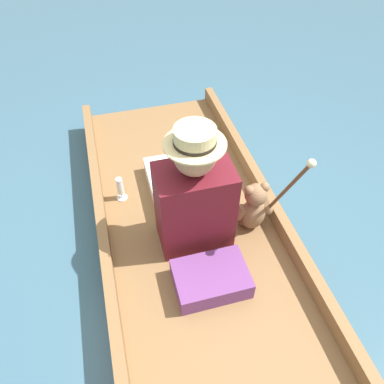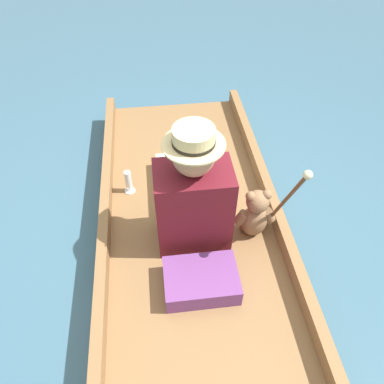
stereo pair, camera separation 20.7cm
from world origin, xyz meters
name	(u,v)px [view 1 (the left image)]	position (x,y,z in m)	size (l,w,h in m)	color
ground_plane	(196,253)	(0.00, 0.00, 0.00)	(16.00, 16.00, 0.00)	#385B70
punt_boat	(196,247)	(0.00, 0.00, 0.07)	(1.13, 3.03, 0.24)	brown
seat_cushion	(210,279)	(0.00, -0.30, 0.18)	(0.40, 0.28, 0.12)	#6B3875
seated_person	(190,194)	(0.00, 0.13, 0.41)	(0.42, 0.84, 0.81)	white
teddy_bear	(253,208)	(0.37, 0.03, 0.30)	(0.26, 0.15, 0.37)	#846042
wine_glass	(120,187)	(-0.38, 0.48, 0.22)	(0.07, 0.07, 0.18)	silver
walking_cane	(287,189)	(0.46, -0.11, 0.57)	(0.04, 0.36, 0.76)	brown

